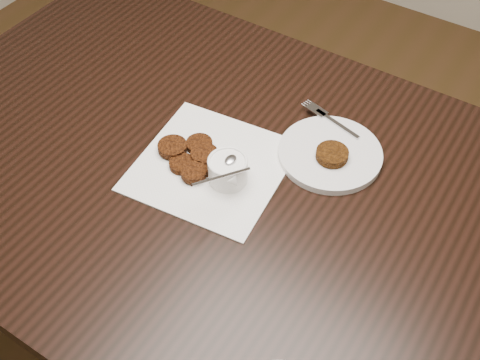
# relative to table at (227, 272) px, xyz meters

# --- Properties ---
(floor) EXTENTS (4.00, 4.00, 0.00)m
(floor) POSITION_rel_table_xyz_m (0.06, -0.03, -0.38)
(floor) COLOR #53361C
(floor) RESTS_ON ground
(table) EXTENTS (1.54, 0.99, 0.75)m
(table) POSITION_rel_table_xyz_m (0.00, 0.00, 0.00)
(table) COLOR black
(table) RESTS_ON floor
(napkin) EXTENTS (0.33, 0.33, 0.00)m
(napkin) POSITION_rel_table_xyz_m (-0.04, 0.00, 0.38)
(napkin) COLOR white
(napkin) RESTS_ON table
(sauce_ramekin) EXTENTS (0.14, 0.14, 0.12)m
(sauce_ramekin) POSITION_rel_table_xyz_m (0.02, -0.01, 0.44)
(sauce_ramekin) COLOR white
(sauce_ramekin) RESTS_ON napkin
(patty_cluster) EXTENTS (0.26, 0.26, 0.02)m
(patty_cluster) POSITION_rel_table_xyz_m (-0.07, -0.02, 0.39)
(patty_cluster) COLOR #59270B
(patty_cluster) RESTS_ON napkin
(plate_with_patty) EXTENTS (0.27, 0.27, 0.03)m
(plate_with_patty) POSITION_rel_table_xyz_m (0.16, 0.17, 0.39)
(plate_with_patty) COLOR silver
(plate_with_patty) RESTS_ON table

